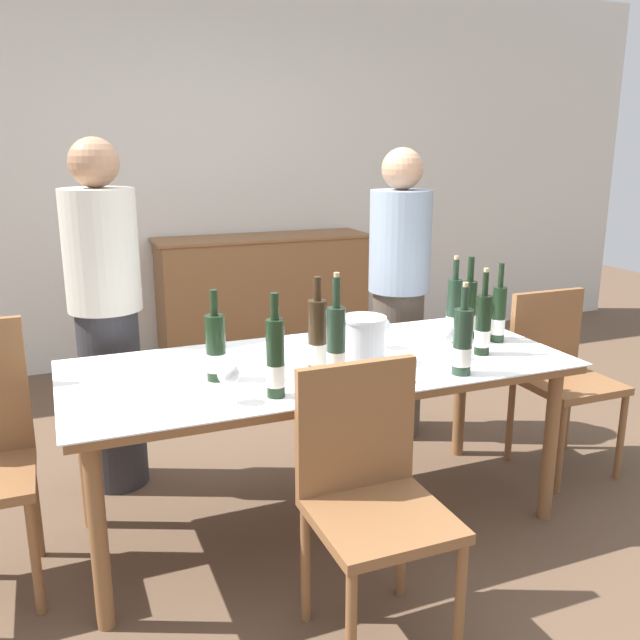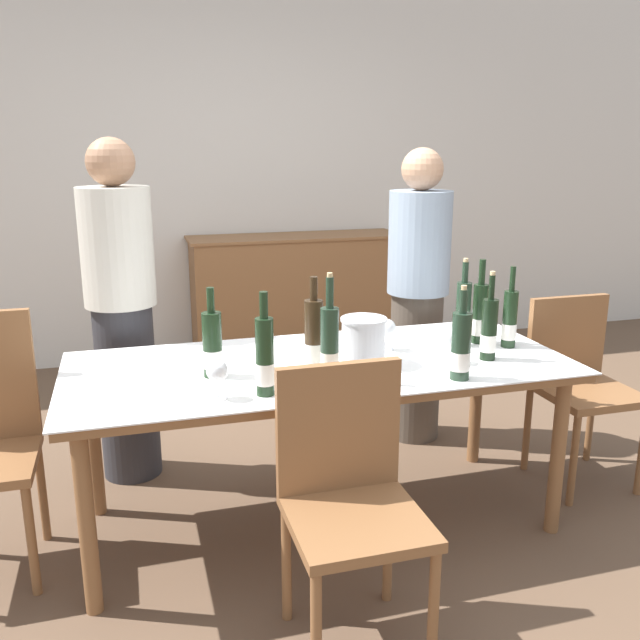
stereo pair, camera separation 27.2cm
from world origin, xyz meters
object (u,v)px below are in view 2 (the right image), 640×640
object	(u,v)px
wine_bottle_7	(510,320)
person_host	(122,314)
sideboard_cabinet	(296,297)
wine_glass_3	(448,340)
chair_right_end	(578,375)
wine_bottle_2	(463,315)
wine_glass_0	(387,329)
chair_near_front	(348,487)
wine_bottle_4	(314,339)
wine_bottle_0	(212,346)
wine_bottle_8	(461,347)
ice_bucket	(363,340)
wine_bottle_3	(489,331)
wine_bottle_1	(480,314)
person_guest_left	(418,298)
wine_glass_2	(217,372)
dining_table	(320,377)
wine_bottle_5	(330,346)
wine_bottle_6	(265,358)
wine_glass_1	(465,318)

from	to	relation	value
wine_bottle_7	person_host	size ratio (longest dim) A/B	0.22
sideboard_cabinet	wine_bottle_7	size ratio (longest dim) A/B	4.41
wine_glass_3	chair_right_end	bearing A→B (deg)	15.76
wine_bottle_2	wine_glass_0	world-z (taller)	wine_bottle_2
chair_near_front	chair_right_end	size ratio (longest dim) A/B	1.03
wine_bottle_4	wine_bottle_7	size ratio (longest dim) A/B	1.07
wine_bottle_0	wine_bottle_8	xyz separation A→B (m)	(0.90, -0.29, 0.00)
ice_bucket	wine_bottle_3	world-z (taller)	wine_bottle_3
wine_bottle_1	wine_bottle_0	bearing A→B (deg)	-174.04
wine_bottle_2	wine_bottle_3	distance (m)	0.21
wine_bottle_1	person_host	bearing A→B (deg)	158.05
sideboard_cabinet	person_guest_left	distance (m)	1.64
wine_bottle_7	wine_bottle_8	bearing A→B (deg)	-141.49
wine_glass_2	wine_glass_3	distance (m)	0.97
dining_table	wine_bottle_7	xyz separation A→B (m)	(0.86, -0.01, 0.19)
wine_bottle_5	wine_bottle_6	world-z (taller)	wine_bottle_5
wine_bottle_3	wine_bottle_5	world-z (taller)	wine_bottle_5
wine_bottle_8	person_host	world-z (taller)	person_host
wine_glass_1	chair_right_end	xyz separation A→B (m)	(0.59, -0.07, -0.31)
wine_bottle_5	sideboard_cabinet	bearing A→B (deg)	78.64
wine_glass_3	wine_bottle_8	bearing A→B (deg)	-102.98
wine_bottle_2	wine_bottle_3	size ratio (longest dim) A/B	1.06
wine_bottle_4	person_guest_left	distance (m)	1.18
ice_bucket	wine_glass_3	xyz separation A→B (m)	(0.34, -0.08, -0.00)
wine_glass_3	person_host	bearing A→B (deg)	146.25
wine_bottle_2	person_guest_left	world-z (taller)	person_guest_left
wine_glass_0	wine_glass_3	distance (m)	0.29
wine_bottle_7	wine_glass_3	distance (m)	0.39
sideboard_cabinet	wine_glass_0	size ratio (longest dim) A/B	11.43
chair_near_front	person_guest_left	distance (m)	1.66
wine_bottle_4	person_host	distance (m)	1.09
wine_bottle_7	wine_bottle_1	bearing A→B (deg)	134.86
wine_bottle_5	wine_glass_1	bearing A→B (deg)	26.91
wine_bottle_1	wine_bottle_5	distance (m)	0.86
sideboard_cabinet	wine_bottle_7	world-z (taller)	wine_bottle_7
wine_bottle_2	ice_bucket	bearing A→B (deg)	-166.48
wine_bottle_7	wine_bottle_0	bearing A→B (deg)	-178.64
chair_near_front	person_host	distance (m)	1.55
dining_table	wine_bottle_3	world-z (taller)	wine_bottle_3
wine_glass_0	chair_right_end	size ratio (longest dim) A/B	0.16
wine_glass_1	wine_glass_3	size ratio (longest dim) A/B	0.98
wine_bottle_0	chair_near_front	world-z (taller)	wine_bottle_0
dining_table	ice_bucket	world-z (taller)	ice_bucket
wine_bottle_7	sideboard_cabinet	bearing A→B (deg)	99.27
ice_bucket	person_host	size ratio (longest dim) A/B	0.12
wine_bottle_4	wine_bottle_6	world-z (taller)	wine_bottle_4
wine_bottle_7	wine_glass_0	size ratio (longest dim) A/B	2.59
wine_bottle_4	dining_table	bearing A→B (deg)	63.63
ice_bucket	wine_glass_3	distance (m)	0.35
wine_bottle_0	wine_bottle_2	xyz separation A→B (m)	(1.11, 0.10, 0.02)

